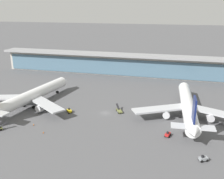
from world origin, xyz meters
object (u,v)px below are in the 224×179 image
Objects in this scene: service_truck_mid_apron_olive at (119,110)px; safety_cone_delta at (43,132)px; service_truck_near_nose_grey at (203,159)px; service_truck_by_tail_red at (168,134)px; airliner_centre_stand at (188,106)px; service_truck_on_taxiway_yellow at (69,111)px; safety_cone_alpha at (34,125)px; airliner_left_stand at (30,96)px.

safety_cone_delta is at bearing -129.86° from service_truck_mid_apron_olive.
service_truck_near_nose_grey is 18.25m from service_truck_by_tail_red.
service_truck_by_tail_red is 47.46m from safety_cone_delta.
safety_cone_delta is at bearing -150.62° from airliner_centre_stand.
service_truck_mid_apron_olive reaches higher than service_truck_on_taxiway_yellow.
service_truck_on_taxiway_yellow reaches higher than safety_cone_alpha.
airliner_left_stand reaches higher than safety_cone_alpha.
service_truck_by_tail_red is at bearing -15.04° from service_truck_on_taxiway_yellow.
service_truck_by_tail_red is at bearing -12.24° from airliner_left_stand.
safety_cone_delta is at bearing -50.37° from airliner_left_stand.
service_truck_near_nose_grey is 47.68m from service_truck_mid_apron_olive.
airliner_centre_stand is at bearing 9.35° from service_truck_on_taxiway_yellow.
service_truck_by_tail_red is (-7.11, -20.72, -4.35)m from airliner_centre_stand.
service_truck_by_tail_red and service_truck_on_taxiway_yellow have the same top height.
airliner_centre_stand reaches higher than service_truck_by_tail_red.
service_truck_on_taxiway_yellow is at bearing 155.44° from service_truck_near_nose_grey.
service_truck_mid_apron_olive is at bearing 5.52° from airliner_left_stand.
airliner_centre_stand is 35.20m from service_truck_near_nose_grey.
service_truck_on_taxiway_yellow is at bearing 61.84° from safety_cone_alpha.
safety_cone_delta is (-23.38, -28.00, -0.49)m from service_truck_mid_apron_olive.
airliner_centre_stand is 65.99m from safety_cone_alpha.
safety_cone_delta is at bearing -93.74° from service_truck_on_taxiway_yellow.
airliner_centre_stand is 18.73× the size of service_truck_near_nose_grey.
service_truck_by_tail_red is at bearing 130.43° from service_truck_near_nose_grey.
airliner_left_stand is 83.14m from service_truck_near_nose_grey.
service_truck_near_nose_grey is at bearing -42.85° from service_truck_mid_apron_olive.
airliner_left_stand is 1.00× the size of airliner_centre_stand.
safety_cone_alpha is (-53.81, -4.18, -0.56)m from service_truck_by_tail_red.
service_truck_mid_apron_olive is (43.12, 4.17, -4.42)m from airliner_left_stand.
service_truck_mid_apron_olive reaches higher than service_truck_near_nose_grey.
service_truck_mid_apron_olive is 2.03× the size of service_truck_on_taxiway_yellow.
safety_cone_alpha is (-60.92, -24.90, -4.91)m from airliner_centre_stand.
service_truck_near_nose_grey is 62.58m from service_truck_on_taxiway_yellow.
airliner_centre_stand reaches higher than service_truck_near_nose_grey.
airliner_left_stand is at bearing -175.05° from airliner_centre_stand.
service_truck_mid_apron_olive is (-30.23, -2.18, -4.42)m from airliner_centre_stand.
service_truck_by_tail_red is 0.99× the size of service_truck_on_taxiway_yellow.
service_truck_on_taxiway_yellow is 18.49m from safety_cone_alpha.
service_truck_mid_apron_olive is at bearing -175.87° from airliner_centre_stand.
service_truck_near_nose_grey is 0.50× the size of service_truck_mid_apron_olive.
safety_cone_alpha is at bearing -143.50° from service_truck_mid_apron_olive.
airliner_centre_stand reaches higher than safety_cone_delta.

